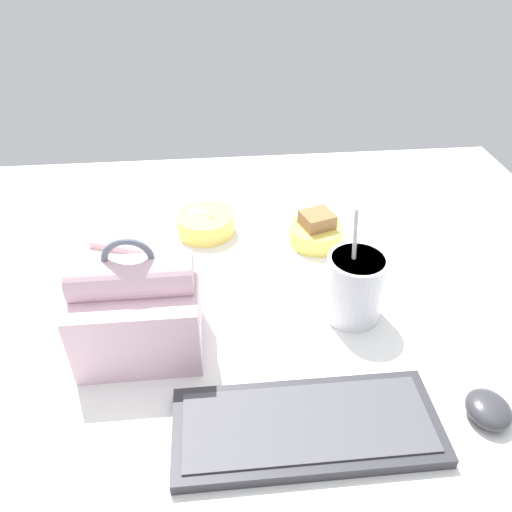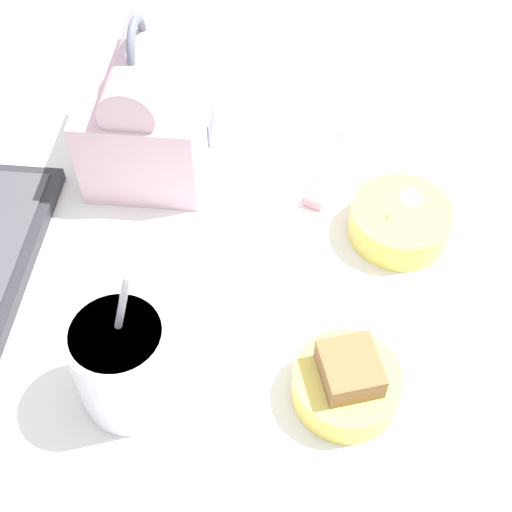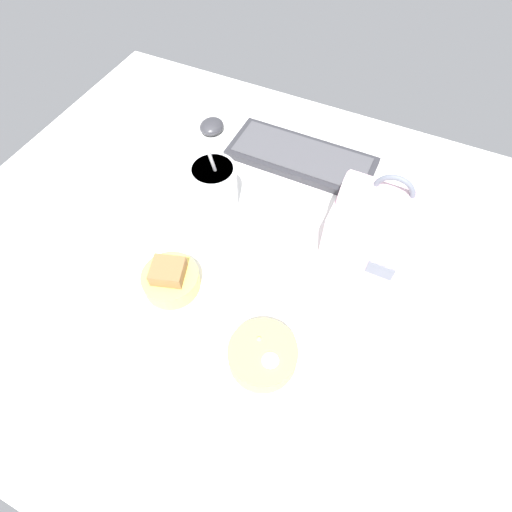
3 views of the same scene
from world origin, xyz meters
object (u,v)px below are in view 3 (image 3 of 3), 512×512
Objects in this scene: keyboard at (301,157)px; bento_bowl_sandwich at (171,279)px; soup_cup at (215,188)px; computer_mouse at (212,126)px; bento_bowl_snacks at (263,355)px; chopstick_case at (345,356)px; lunch_bag at (380,224)px.

bento_bowl_sandwich reaches higher than keyboard.
computer_mouse is (-13.60, 22.38, -4.61)cm from soup_cup.
bento_bowl_sandwich is 0.91× the size of bento_bowl_snacks.
bento_bowl_snacks is 0.57× the size of chopstick_case.
soup_cup is (-11.74, -22.24, 5.14)cm from keyboard.
bento_bowl_snacks is at bearing -52.90° from computer_mouse.
bento_bowl_sandwich is (-33.03, -26.16, -5.19)cm from lunch_bag.
computer_mouse is at bearing 159.44° from lunch_bag.
lunch_bag is 26.59cm from chopstick_case.
lunch_bag reaches higher than soup_cup.
bento_bowl_snacks is 63.13cm from computer_mouse.
soup_cup is 1.62× the size of bento_bowl_snacks.
bento_bowl_sandwich is 0.52× the size of chopstick_case.
bento_bowl_snacks is (12.73, -50.21, 1.29)cm from keyboard.
keyboard is 45.34cm from bento_bowl_sandwich.
keyboard is at bearing 77.45° from bento_bowl_sandwich.
soup_cup is 1.78× the size of bento_bowl_sandwich.
lunch_bag is at bearing 96.11° from chopstick_case.
keyboard is 25.67cm from soup_cup.
lunch_bag is 3.04× the size of computer_mouse.
keyboard is at bearing 120.74° from chopstick_case.
bento_bowl_snacks is at bearing -75.77° from keyboard.
bento_bowl_sandwich is at bearing -178.96° from chopstick_case.
chopstick_case is (51.26, -43.71, -0.75)cm from computer_mouse.
keyboard is 51.82cm from bento_bowl_snacks.
bento_bowl_snacks is at bearing -48.81° from soup_cup.
keyboard is 25.35cm from computer_mouse.
bento_bowl_sandwich is (-9.84, -44.23, 1.58)cm from keyboard.
soup_cup reaches higher than keyboard.
keyboard is at bearing 104.23° from bento_bowl_snacks.
bento_bowl_snacks is 14.84cm from chopstick_case.
lunch_bag is 52.21cm from computer_mouse.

